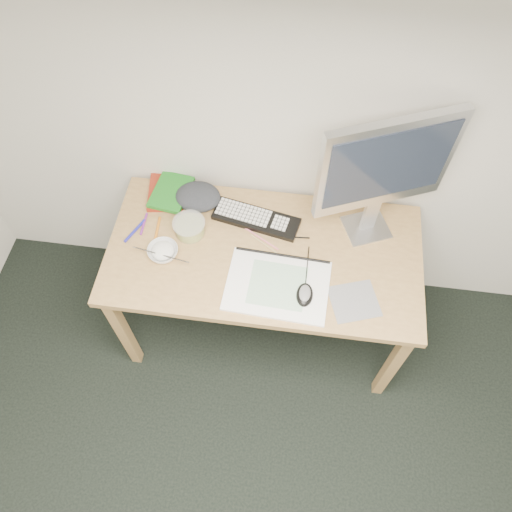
# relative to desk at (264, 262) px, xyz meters

# --- Properties ---
(desk) EXTENTS (1.40, 0.70, 0.75)m
(desk) POSITION_rel_desk_xyz_m (0.00, 0.00, 0.00)
(desk) COLOR tan
(desk) RESTS_ON ground
(mousepad) EXTENTS (0.24, 0.23, 0.00)m
(mousepad) POSITION_rel_desk_xyz_m (0.41, -0.19, 0.08)
(mousepad) COLOR slate
(mousepad) RESTS_ON desk
(sketchpad) EXTENTS (0.45, 0.33, 0.01)m
(sketchpad) POSITION_rel_desk_xyz_m (0.08, -0.16, 0.09)
(sketchpad) COLOR silver
(sketchpad) RESTS_ON desk
(keyboard) EXTENTS (0.42, 0.21, 0.02)m
(keyboard) POSITION_rel_desk_xyz_m (-0.06, 0.17, 0.09)
(keyboard) COLOR black
(keyboard) RESTS_ON desk
(monitor) EXTENTS (0.53, 0.25, 0.65)m
(monitor) POSITION_rel_desk_xyz_m (0.45, 0.19, 0.49)
(monitor) COLOR silver
(monitor) RESTS_ON desk
(mouse) EXTENTS (0.07, 0.11, 0.04)m
(mouse) POSITION_rel_desk_xyz_m (0.20, -0.20, 0.11)
(mouse) COLOR black
(mouse) RESTS_ON sketchpad
(rice_bowl) EXTENTS (0.14, 0.14, 0.04)m
(rice_bowl) POSITION_rel_desk_xyz_m (-0.44, -0.07, 0.10)
(rice_bowl) COLOR white
(rice_bowl) RESTS_ON desk
(chopsticks) EXTENTS (0.25, 0.06, 0.02)m
(chopsticks) POSITION_rel_desk_xyz_m (-0.44, -0.10, 0.13)
(chopsticks) COLOR #AAAAAC
(chopsticks) RESTS_ON rice_bowl
(fruit_tub) EXTENTS (0.19, 0.19, 0.07)m
(fruit_tub) POSITION_rel_desk_xyz_m (-0.35, 0.06, 0.12)
(fruit_tub) COLOR gold
(fruit_tub) RESTS_ON desk
(book_red) EXTENTS (0.20, 0.24, 0.02)m
(book_red) POSITION_rel_desk_xyz_m (-0.50, 0.27, 0.09)
(book_red) COLOR maroon
(book_red) RESTS_ON desk
(book_green) EXTENTS (0.19, 0.24, 0.02)m
(book_green) POSITION_rel_desk_xyz_m (-0.48, 0.26, 0.11)
(book_green) COLOR #1C711C
(book_green) RESTS_ON book_red
(cloth_lump) EXTENTS (0.18, 0.15, 0.07)m
(cloth_lump) POSITION_rel_desk_xyz_m (-0.34, 0.24, 0.12)
(cloth_lump) COLOR #212228
(cloth_lump) RESTS_ON desk
(pencil_pink) EXTENTS (0.17, 0.11, 0.01)m
(pencil_pink) POSITION_rel_desk_xyz_m (-0.02, 0.07, 0.09)
(pencil_pink) COLOR pink
(pencil_pink) RESTS_ON desk
(pencil_tan) EXTENTS (0.14, 0.09, 0.01)m
(pencil_tan) POSITION_rel_desk_xyz_m (-0.00, 0.04, 0.09)
(pencil_tan) COLOR tan
(pencil_tan) RESTS_ON desk
(pencil_black) EXTENTS (0.18, 0.02, 0.01)m
(pencil_black) POSITION_rel_desk_xyz_m (0.11, 0.09, 0.09)
(pencil_black) COLOR black
(pencil_black) RESTS_ON desk
(marker_blue) EXTENTS (0.07, 0.13, 0.01)m
(marker_blue) POSITION_rel_desk_xyz_m (-0.60, 0.03, 0.09)
(marker_blue) COLOR #1E1EA4
(marker_blue) RESTS_ON desk
(marker_orange) EXTENTS (0.02, 0.13, 0.01)m
(marker_orange) POSITION_rel_desk_xyz_m (-0.50, 0.06, 0.09)
(marker_orange) COLOR orange
(marker_orange) RESTS_ON desk
(marker_purple) EXTENTS (0.01, 0.12, 0.01)m
(marker_purple) POSITION_rel_desk_xyz_m (-0.57, 0.08, 0.09)
(marker_purple) COLOR #7D2790
(marker_purple) RESTS_ON desk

